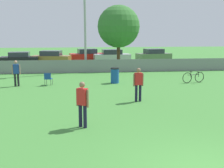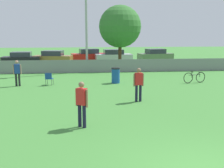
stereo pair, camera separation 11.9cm
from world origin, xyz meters
name	(u,v)px [view 1 (the left image)]	position (x,y,z in m)	size (l,w,h in m)	color
fence_backline	(113,66)	(0.00, 18.00, 0.55)	(27.23, 0.07, 1.21)	gray
light_pole	(85,5)	(-2.32, 18.53, 5.67)	(0.90, 0.36, 9.77)	#9E9EA3
tree_near_pole	(119,27)	(0.87, 20.75, 3.92)	(3.96, 3.96, 5.91)	#4C331E
player_defender_red	(82,102)	(-2.87, 3.93, 0.95)	(0.44, 0.39, 1.67)	#191933
player_thrower_red	(138,83)	(-0.08, 7.47, 0.95)	(0.52, 0.24, 1.67)	#191933
spectator_in_blue	(16,72)	(-6.87, 12.33, 0.93)	(0.50, 0.26, 1.64)	black
folding_chair_sideline	(48,78)	(-4.93, 12.42, 0.48)	(0.50, 0.51, 0.81)	#333338
bicycle_sideline	(193,77)	(4.77, 12.20, 0.37)	(1.66, 0.49, 0.77)	black
trash_bin	(115,75)	(-0.54, 12.73, 0.52)	(0.57, 0.57, 1.04)	#194C99
parked_car_dark	(20,58)	(-9.16, 25.08, 0.65)	(4.00, 1.89, 1.34)	black
parked_car_tan	(51,58)	(-5.87, 25.44, 0.68)	(4.36, 2.42, 1.42)	black
parked_car_red	(87,55)	(-1.86, 27.66, 0.71)	(4.31, 2.43, 1.48)	black
parked_car_silver	(112,56)	(0.93, 26.38, 0.71)	(4.28, 1.98, 1.46)	black
parked_car_olive	(154,55)	(6.10, 27.17, 0.70)	(4.31, 2.48, 1.45)	black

